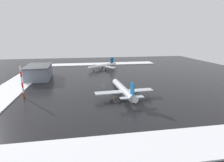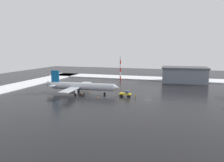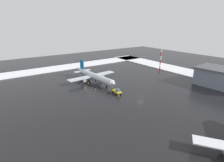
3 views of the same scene
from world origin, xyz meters
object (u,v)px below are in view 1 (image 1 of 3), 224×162
at_px(ground_crew_near_tug, 132,92).
at_px(antenna_mast, 22,82).
at_px(pushback_tug, 116,83).
at_px(traffic_cone_mid_line, 116,101).
at_px(airplane_parked_starboard, 102,66).
at_px(traffic_cone_wingtip_side, 128,89).
at_px(airplane_foreground_jet, 123,90).
at_px(ground_crew_mid_apron, 119,81).
at_px(cargo_hangar, 39,72).
at_px(traffic_cone_near_nose, 116,94).
at_px(ground_crew_beside_wing, 116,97).

distance_m(ground_crew_near_tug, antenna_mast, 50.49).
relative_size(pushback_tug, traffic_cone_mid_line, 8.67).
bearing_deg(airplane_parked_starboard, ground_crew_near_tug, 61.91).
relative_size(ground_crew_near_tug, traffic_cone_wingtip_side, 3.11).
distance_m(airplane_foreground_jet, pushback_tug, 19.78).
bearing_deg(traffic_cone_wingtip_side, ground_crew_mid_apron, -170.93).
relative_size(pushback_tug, ground_crew_mid_apron, 2.79).
relative_size(pushback_tug, cargo_hangar, 0.18).
bearing_deg(traffic_cone_wingtip_side, cargo_hangar, -122.23).
bearing_deg(ground_crew_near_tug, airplane_parked_starboard, -111.74).
height_order(ground_crew_near_tug, traffic_cone_mid_line, ground_crew_near_tug).
bearing_deg(traffic_cone_wingtip_side, airplane_foreground_jet, -27.03).
relative_size(airplane_parked_starboard, traffic_cone_near_nose, 46.98).
bearing_deg(antenna_mast, traffic_cone_near_nose, 86.41).
height_order(antenna_mast, traffic_cone_mid_line, antenna_mast).
height_order(ground_crew_near_tug, antenna_mast, antenna_mast).
xyz_separation_m(airplane_foreground_jet, pushback_tug, (-19.69, 0.04, -1.92)).
xyz_separation_m(ground_crew_near_tug, traffic_cone_near_nose, (0.38, -8.14, -0.70)).
xyz_separation_m(pushback_tug, traffic_cone_near_nose, (17.42, -3.23, -1.01)).
height_order(pushback_tug, cargo_hangar, cargo_hangar).
distance_m(airplane_parked_starboard, antenna_mast, 75.40).
relative_size(airplane_foreground_jet, ground_crew_beside_wing, 19.12).
bearing_deg(airplane_parked_starboard, pushback_tug, 58.34).
relative_size(ground_crew_beside_wing, traffic_cone_mid_line, 3.11).
height_order(pushback_tug, traffic_cone_near_nose, pushback_tug).
distance_m(airplane_foreground_jet, traffic_cone_near_nose, 4.90).
xyz_separation_m(ground_crew_beside_wing, traffic_cone_wingtip_side, (-12.84, 8.93, -0.70)).
distance_m(pushback_tug, ground_crew_mid_apron, 5.20).
bearing_deg(cargo_hangar, ground_crew_near_tug, 49.38).
xyz_separation_m(airplane_foreground_jet, traffic_cone_near_nose, (-2.27, -3.20, -2.93)).
relative_size(airplane_parked_starboard, cargo_hangar, 1.00).
bearing_deg(ground_crew_mid_apron, pushback_tug, -32.71).
bearing_deg(traffic_cone_mid_line, airplane_parked_starboard, 178.13).
relative_size(airplane_foreground_jet, traffic_cone_wingtip_side, 59.45).
bearing_deg(pushback_tug, cargo_hangar, 68.93).
bearing_deg(ground_crew_beside_wing, cargo_hangar, -77.41).
bearing_deg(pushback_tug, airplane_parked_starboard, 7.71).
relative_size(traffic_cone_near_nose, traffic_cone_wingtip_side, 1.00).
bearing_deg(ground_crew_mid_apron, traffic_cone_near_nose, -17.26).
bearing_deg(cargo_hangar, ground_crew_mid_apron, 66.71).
height_order(cargo_hangar, traffic_cone_near_nose, cargo_hangar).
xyz_separation_m(airplane_foreground_jet, traffic_cone_mid_line, (6.78, -4.80, -2.93)).
distance_m(ground_crew_beside_wing, antenna_mast, 42.39).
bearing_deg(cargo_hangar, ground_crew_beside_wing, 40.17).
xyz_separation_m(airplane_parked_starboard, pushback_tug, (47.19, 2.43, -1.63)).
relative_size(ground_crew_beside_wing, traffic_cone_wingtip_side, 3.11).
bearing_deg(pushback_tug, airplane_foreground_jet, -175.34).
height_order(pushback_tug, antenna_mast, antenna_mast).
bearing_deg(airplane_parked_starboard, traffic_cone_wingtip_side, 62.73).
relative_size(ground_crew_beside_wing, traffic_cone_near_nose, 3.11).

